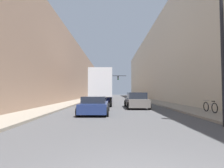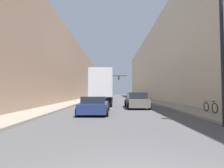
% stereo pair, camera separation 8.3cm
% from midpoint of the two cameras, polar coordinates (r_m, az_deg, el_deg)
% --- Properties ---
extents(sidewalk_right, '(2.62, 80.00, 0.15)m').
position_cam_midpoint_polar(sidewalk_right, '(33.33, 11.63, -5.19)').
color(sidewalk_right, gray).
rests_on(sidewalk_right, ground).
extents(sidewalk_left, '(2.62, 80.00, 0.15)m').
position_cam_midpoint_polar(sidewalk_left, '(33.17, -9.99, -5.22)').
color(sidewalk_left, gray).
rests_on(sidewalk_left, ground).
extents(building_right, '(6.00, 80.00, 14.72)m').
position_cam_midpoint_polar(building_right, '(34.89, 18.53, 7.02)').
color(building_right, beige).
rests_on(building_right, ground).
extents(building_left, '(6.00, 80.00, 11.59)m').
position_cam_midpoint_polar(building_left, '(34.40, -17.02, 4.50)').
color(building_left, '#997A66').
rests_on(building_left, ground).
extents(semi_truck, '(2.44, 13.19, 4.11)m').
position_cam_midpoint_polar(semi_truck, '(24.00, -2.90, -0.91)').
color(semi_truck, silver).
rests_on(semi_truck, ground).
extents(sedan_car, '(2.14, 4.68, 1.29)m').
position_cam_midpoint_polar(sedan_car, '(13.28, -5.70, -6.86)').
color(sedan_car, navy).
rests_on(sedan_car, ground).
extents(suv_car, '(2.18, 4.66, 1.57)m').
position_cam_midpoint_polar(suv_car, '(17.82, 7.87, -5.38)').
color(suv_car, slate).
rests_on(suv_car, ground).
extents(traffic_signal_gantry, '(7.67, 0.35, 5.64)m').
position_cam_midpoint_polar(traffic_signal_gantry, '(40.40, -2.89, 0.95)').
color(traffic_signal_gantry, black).
rests_on(traffic_signal_gantry, ground).
extents(street_lamp, '(0.44, 0.44, 6.77)m').
position_cam_midpoint_polar(street_lamp, '(10.04, 32.18, 13.54)').
color(street_lamp, black).
rests_on(street_lamp, ground).
extents(parked_bicycle, '(0.44, 1.82, 0.86)m').
position_cam_midpoint_polar(parked_bicycle, '(14.52, 29.32, -6.56)').
color(parked_bicycle, black).
rests_on(parked_bicycle, sidewalk_right).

